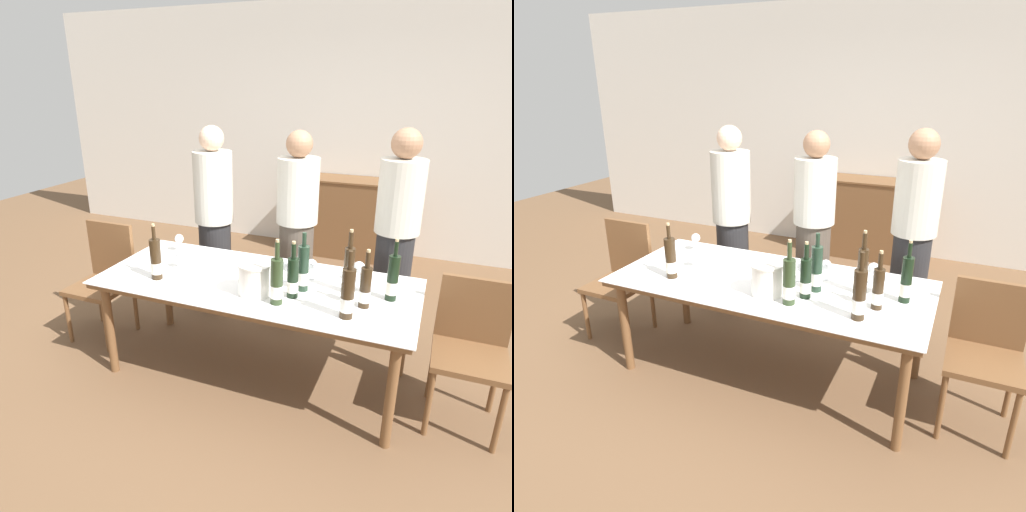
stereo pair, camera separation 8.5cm
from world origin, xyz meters
The scene contains 24 objects.
ground_plane centered at (0.00, 0.00, 0.00)m, with size 12.00×12.00×0.00m, color brown.
back_wall centered at (0.00, 2.90, 1.40)m, with size 8.00×0.10×2.80m.
sideboard_cabinet centered at (0.09, 2.61, 0.46)m, with size 1.16×0.46×0.92m.
dining_table centered at (0.00, 0.00, 0.66)m, with size 2.11×0.93×0.72m.
ice_bucket centered at (0.06, -0.18, 0.83)m, with size 0.21×0.21×0.21m.
wine_bottle_0 centered at (0.73, -0.09, 0.85)m, with size 0.07×0.07×0.36m.
wine_bottle_1 centered at (0.59, 0.07, 0.87)m, with size 0.07×0.07×0.41m.
wine_bottle_2 centered at (0.32, -0.01, 0.86)m, with size 0.07×0.07×0.38m.
wine_bottle_3 centered at (-0.63, -0.21, 0.86)m, with size 0.07×0.07×0.39m.
wine_bottle_4 centered at (0.66, -0.26, 0.86)m, with size 0.08×0.08×0.40m.
wine_bottle_5 centered at (0.30, -0.13, 0.85)m, with size 0.07×0.07×0.36m.
wine_bottle_6 centered at (0.23, -0.25, 0.86)m, with size 0.08×0.08×0.41m.
wine_bottle_7 centered at (0.86, 0.06, 0.86)m, with size 0.07×0.07×0.39m.
wine_glass_0 centered at (0.19, 0.10, 0.82)m, with size 0.08×0.08×0.14m.
wine_glass_1 centered at (0.70, 0.08, 0.84)m, with size 0.08×0.08×0.16m.
wine_glass_2 centered at (-0.76, 0.29, 0.82)m, with size 0.07×0.07×0.14m.
wine_glass_3 centered at (0.32, 0.19, 0.82)m, with size 0.08×0.08×0.14m.
wine_glass_4 centered at (0.63, 0.25, 0.82)m, with size 0.08×0.08×0.14m.
wine_glass_5 centered at (-0.57, 0.00, 0.82)m, with size 0.07×0.07×0.14m.
chair_right_end centered at (1.35, 0.08, 0.53)m, with size 0.42×0.42×0.89m.
chair_left_end centered at (-1.35, 0.09, 0.52)m, with size 0.42×0.42×0.92m.
person_host centered at (-0.72, 0.80, 0.82)m, with size 0.33×0.33×1.64m.
person_guest_left centered at (0.02, 0.81, 0.82)m, with size 0.33×0.33×1.63m.
person_guest_right centered at (0.79, 0.82, 0.84)m, with size 0.33×0.33×1.67m.
Camera 1 is at (1.05, -2.56, 1.99)m, focal length 32.00 mm.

